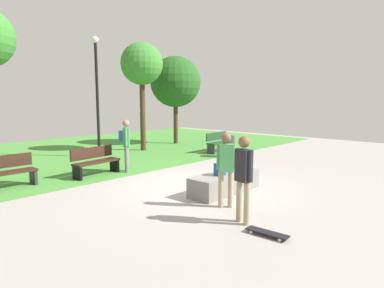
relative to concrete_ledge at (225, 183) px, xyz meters
name	(u,v)px	position (x,y,z in m)	size (l,w,h in m)	color
ground_plane	(197,186)	(-0.05, 0.95, -0.26)	(28.00, 28.00, 0.00)	#9E9993
grass_lawn	(60,154)	(-0.05, 9.17, -0.25)	(26.60, 11.56, 0.01)	#478C38
concrete_ledge	(225,183)	(0.00, 0.00, 0.00)	(2.21, 0.73, 0.51)	gray
backpack_on_ledge	(220,169)	(-0.27, -0.04, 0.42)	(0.28, 0.20, 0.32)	#1E4C8C
skater_performing_trick	(244,173)	(-1.57, -1.63, 0.77)	(0.27, 0.42, 1.75)	tan
skater_watching	(226,164)	(-1.00, -0.77, 0.75)	(0.37, 0.37, 1.71)	tan
skateboard_by_ledge	(267,233)	(-1.81, -2.32, -0.19)	(0.24, 0.81, 0.08)	black
park_bench_far_left	(5,171)	(-3.82, 4.69, 0.23)	(1.60, 0.48, 0.91)	#331E14
park_bench_center_lawn	(219,142)	(5.32, 4.35, 0.23)	(1.63, 0.58, 0.91)	#1E4223
park_bench_by_oak	(95,161)	(-1.25, 4.28, 0.23)	(1.64, 0.65, 0.91)	#331E14
tree_slender_maple	(142,65)	(3.26, 7.36, 3.77)	(1.98, 1.98, 5.09)	#42301E
tree_young_birch	(175,82)	(6.10, 8.00, 3.12)	(2.76, 2.76, 4.77)	#42301E
lamp_post	(97,86)	(0.76, 7.24, 2.72)	(0.28, 0.28, 5.00)	black
trash_bin	(229,146)	(4.52, 3.19, 0.20)	(0.49, 0.49, 0.91)	#333338
pedestrian_with_backpack	(126,141)	(-0.24, 4.00, 0.81)	(0.45, 0.44, 1.77)	slate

